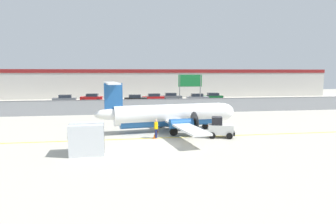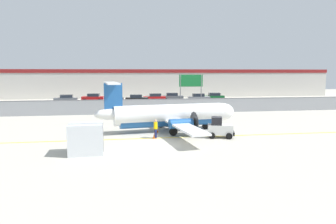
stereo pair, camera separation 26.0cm
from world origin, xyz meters
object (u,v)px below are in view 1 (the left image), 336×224
traffic_cone_near_right (155,135)px  parked_car_2 (116,103)px  traffic_cone_near_left (157,129)px  cargo_container (87,139)px  parked_car_1 (92,98)px  ground_crew_worker (156,128)px  parked_car_4 (153,98)px  commuter_airplane (172,115)px  parked_car_7 (212,97)px  parked_car_5 (171,97)px  parked_car_6 (198,98)px  parked_car_0 (65,99)px  highway_sign (190,84)px  parked_car_3 (135,99)px  baggage_tug (220,128)px  traffic_cone_far_left (193,123)px

traffic_cone_near_right → parked_car_2: parked_car_2 is taller
traffic_cone_near_left → cargo_container: bearing=-130.0°
cargo_container → parked_car_1: size_ratio=0.58×
traffic_cone_near_right → ground_crew_worker: bearing=13.2°
parked_car_2 → parked_car_4: same height
commuter_airplane → parked_car_7: bearing=57.4°
parked_car_5 → parked_car_6: bearing=-25.8°
parked_car_0 → highway_sign: bearing=142.3°
parked_car_1 → parked_car_6: size_ratio=1.00×
parked_car_3 → parked_car_7: 15.94m
traffic_cone_near_left → parked_car_1: 32.50m
parked_car_4 → parked_car_5: bearing=-165.5°
baggage_tug → parked_car_0: baggage_tug is taller
parked_car_2 → highway_sign: bearing=-21.1°
highway_sign → traffic_cone_near_left: bearing=-114.4°
ground_crew_worker → parked_car_2: (-3.79, 23.25, -0.06)m
parked_car_1 → parked_car_2: size_ratio=1.00×
cargo_container → traffic_cone_near_left: (5.88, 7.02, -0.79)m
parked_car_1 → highway_sign: (15.97, -15.94, 3.24)m
highway_sign → parked_car_4: bearing=105.6°
commuter_airplane → baggage_tug: size_ratio=6.33×
traffic_cone_far_left → parked_car_4: 26.90m
cargo_container → traffic_cone_far_left: bearing=41.0°
ground_crew_worker → cargo_container: 6.98m
commuter_airplane → parked_car_0: commuter_airplane is taller
highway_sign → parked_car_2: bearing=154.8°
parked_car_0 → parked_car_6: 25.24m
parked_car_0 → parked_car_7: (28.78, 0.90, 0.00)m
baggage_tug → parked_car_7: size_ratio=0.59×
baggage_tug → parked_car_3: (-6.06, 30.65, 0.04)m
traffic_cone_near_right → parked_car_4: size_ratio=0.15×
parked_car_3 → parked_car_4: bearing=36.7°
commuter_airplane → parked_car_5: 30.93m
baggage_tug → ground_crew_worker: bearing=-170.4°
traffic_cone_far_left → parked_car_1: bearing=115.4°
traffic_cone_near_left → parked_car_6: size_ratio=0.15×
parked_car_3 → parked_car_4: same height
ground_crew_worker → traffic_cone_near_left: size_ratio=2.66×
baggage_tug → parked_car_4: size_ratio=0.60×
parked_car_0 → parked_car_6: same height
parked_car_5 → ground_crew_worker: bearing=-98.6°
parked_car_1 → parked_car_3: bearing=159.3°
traffic_cone_far_left → baggage_tug: bearing=-81.4°
traffic_cone_near_right → parked_car_6: bearing=68.9°
cargo_container → traffic_cone_far_left: (10.31, 9.85, -0.79)m
commuter_airplane → ground_crew_worker: commuter_airplane is taller
parked_car_0 → parked_car_7: size_ratio=0.99×
traffic_cone_near_left → parked_car_7: 33.43m
cargo_container → highway_sign: highway_sign is taller
parked_car_5 → highway_sign: (0.25, -15.55, 3.24)m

